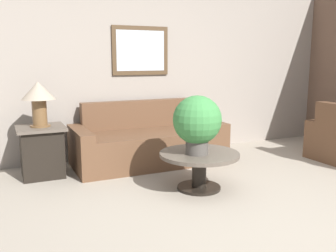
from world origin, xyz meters
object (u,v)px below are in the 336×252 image
(couch_main, at_px, (148,143))
(side_table, at_px, (42,151))
(coffee_table, at_px, (199,163))
(potted_plant_on_table, at_px, (197,122))
(table_lamp, at_px, (39,96))

(couch_main, xyz_separation_m, side_table, (-1.39, -0.01, 0.04))
(coffee_table, distance_m, side_table, 1.93)
(potted_plant_on_table, bearing_deg, table_lamp, 139.67)
(couch_main, bearing_deg, potted_plant_on_table, -86.75)
(coffee_table, bearing_deg, potted_plant_on_table, -145.71)
(table_lamp, bearing_deg, coffee_table, -38.48)
(couch_main, relative_size, side_table, 3.29)
(coffee_table, relative_size, table_lamp, 1.62)
(couch_main, height_order, coffee_table, couch_main)
(coffee_table, height_order, potted_plant_on_table, potted_plant_on_table)
(couch_main, distance_m, coffee_table, 1.22)
(coffee_table, relative_size, side_table, 1.42)
(couch_main, xyz_separation_m, coffee_table, (0.12, -1.21, 0.02))
(side_table, height_order, potted_plant_on_table, potted_plant_on_table)
(coffee_table, relative_size, potted_plant_on_table, 1.38)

